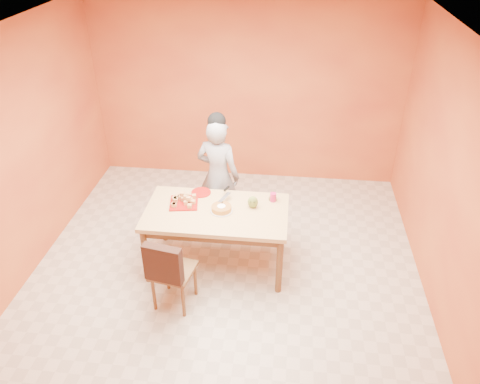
# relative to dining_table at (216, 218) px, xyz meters

# --- Properties ---
(floor) EXTENTS (5.00, 5.00, 0.00)m
(floor) POSITION_rel_dining_table_xyz_m (0.11, -0.30, -0.67)
(floor) COLOR beige
(floor) RESTS_ON ground
(ceiling) EXTENTS (5.00, 5.00, 0.00)m
(ceiling) POSITION_rel_dining_table_xyz_m (0.11, -0.30, 2.03)
(ceiling) COLOR silver
(ceiling) RESTS_ON wall_back
(wall_back) EXTENTS (4.50, 0.00, 4.50)m
(wall_back) POSITION_rel_dining_table_xyz_m (0.11, 2.20, 0.68)
(wall_back) COLOR orange
(wall_back) RESTS_ON floor
(wall_left) EXTENTS (0.00, 5.00, 5.00)m
(wall_left) POSITION_rel_dining_table_xyz_m (-2.14, -0.30, 0.68)
(wall_left) COLOR orange
(wall_left) RESTS_ON floor
(wall_right) EXTENTS (0.00, 5.00, 5.00)m
(wall_right) POSITION_rel_dining_table_xyz_m (2.36, -0.30, 0.68)
(wall_right) COLOR orange
(wall_right) RESTS_ON floor
(dining_table) EXTENTS (1.60, 0.90, 0.76)m
(dining_table) POSITION_rel_dining_table_xyz_m (0.00, 0.00, 0.00)
(dining_table) COLOR tan
(dining_table) RESTS_ON floor
(dining_chair) EXTENTS (0.49, 0.55, 0.90)m
(dining_chair) POSITION_rel_dining_table_xyz_m (-0.35, -0.70, -0.20)
(dining_chair) COLOR brown
(dining_chair) RESTS_ON floor
(pastry_pile) EXTENTS (0.28, 0.28, 0.09)m
(pastry_pile) POSITION_rel_dining_table_xyz_m (-0.39, 0.10, 0.16)
(pastry_pile) COLOR tan
(pastry_pile) RESTS_ON pastry_platter
(person) EXTENTS (0.63, 0.49, 1.54)m
(person) POSITION_rel_dining_table_xyz_m (-0.09, 0.76, 0.10)
(person) COLOR gray
(person) RESTS_ON floor
(pastry_platter) EXTENTS (0.36, 0.36, 0.02)m
(pastry_platter) POSITION_rel_dining_table_xyz_m (-0.39, 0.10, 0.10)
(pastry_platter) COLOR maroon
(pastry_platter) RESTS_ON dining_table
(red_dinner_plate) EXTENTS (0.24, 0.24, 0.01)m
(red_dinner_plate) POSITION_rel_dining_table_xyz_m (-0.24, 0.35, 0.10)
(red_dinner_plate) COLOR maroon
(red_dinner_plate) RESTS_ON dining_table
(white_cake_plate) EXTENTS (0.28, 0.28, 0.01)m
(white_cake_plate) POSITION_rel_dining_table_xyz_m (0.06, 0.00, 0.10)
(white_cake_plate) COLOR silver
(white_cake_plate) RESTS_ON dining_table
(sponge_cake) EXTENTS (0.24, 0.24, 0.05)m
(sponge_cake) POSITION_rel_dining_table_xyz_m (0.06, 0.00, 0.13)
(sponge_cake) COLOR gold
(sponge_cake) RESTS_ON white_cake_plate
(cake_server) EXTENTS (0.12, 0.24, 0.01)m
(cake_server) POSITION_rel_dining_table_xyz_m (0.07, 0.18, 0.16)
(cake_server) COLOR silver
(cake_server) RESTS_ON sponge_cake
(egg_ornament) EXTENTS (0.12, 0.10, 0.15)m
(egg_ornament) POSITION_rel_dining_table_xyz_m (0.40, 0.11, 0.17)
(egg_ornament) COLOR olive
(egg_ornament) RESTS_ON dining_table
(magenta_glass) EXTENTS (0.09, 0.09, 0.10)m
(magenta_glass) POSITION_rel_dining_table_xyz_m (0.62, 0.27, 0.15)
(magenta_glass) COLOR #BB1C56
(magenta_glass) RESTS_ON dining_table
(checker_tin) EXTENTS (0.10, 0.10, 0.03)m
(checker_tin) POSITION_rel_dining_table_xyz_m (0.62, 0.30, 0.11)
(checker_tin) COLOR #35200E
(checker_tin) RESTS_ON dining_table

